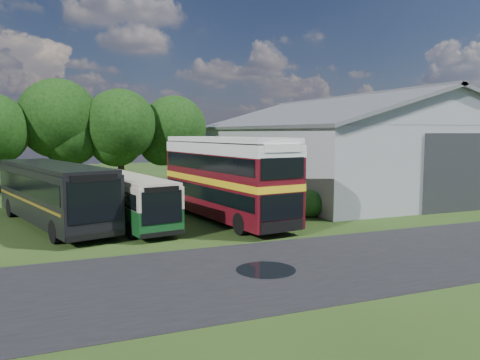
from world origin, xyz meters
name	(u,v)px	position (x,y,z in m)	size (l,w,h in m)	color
ground	(268,248)	(0.00, 0.00, 0.00)	(120.00, 120.00, 0.00)	#1F3511
asphalt_road	(367,258)	(3.00, -3.00, 0.00)	(60.00, 8.00, 0.02)	black
puddle	(266,270)	(-1.50, -3.00, 0.00)	(2.20, 2.20, 0.01)	black
storage_shed	(346,143)	(15.00, 15.98, 4.17)	(18.80, 24.80, 8.15)	gray
tree_mid	(58,119)	(-8.00, 24.80, 6.18)	(6.80, 6.80, 9.60)	black
tree_right_a	(120,125)	(-3.00, 23.80, 5.69)	(6.26, 6.26, 8.83)	black
tree_right_b	(174,128)	(2.00, 24.60, 5.44)	(5.98, 5.98, 8.45)	black
shrub_front	(309,217)	(5.60, 6.00, 0.00)	(1.70, 1.70, 1.70)	#194714
shrub_mid	(293,211)	(5.60, 8.00, 0.00)	(1.60, 1.60, 1.60)	#194714
shrub_back	(279,207)	(5.60, 10.00, 0.00)	(1.80, 1.80, 1.80)	#194714
bus_green_single	(128,199)	(-4.89, 7.53, 1.44)	(3.91, 10.04, 2.70)	black
bus_maroon_double	(226,179)	(0.56, 6.78, 2.39)	(4.42, 11.43, 4.79)	black
bus_dark_single	(53,193)	(-8.65, 8.85, 1.79)	(6.11, 12.47, 3.35)	black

